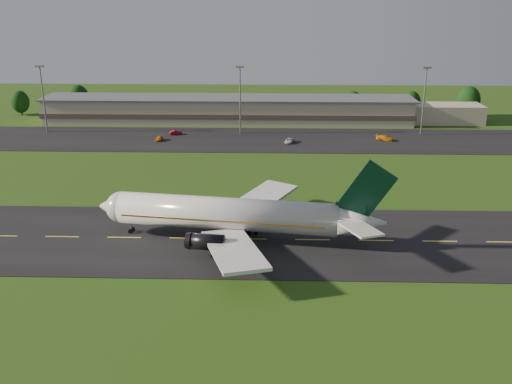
{
  "coord_description": "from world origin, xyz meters",
  "views": [
    {
      "loc": [
        14.9,
        -91.08,
        40.49
      ],
      "look_at": [
        11.94,
        8.0,
        6.0
      ],
      "focal_mm": 40.0,
      "sensor_mm": 36.0,
      "label": 1
    }
  ],
  "objects_px": {
    "service_vehicle_a": "(159,138)",
    "service_vehicle_b": "(176,133)",
    "service_vehicle_c": "(289,141)",
    "terminal": "(247,110)",
    "light_mast_east": "(425,93)",
    "service_vehicle_d": "(385,138)",
    "light_mast_west": "(43,91)",
    "light_mast_centre": "(240,92)",
    "airliner": "(231,215)"
  },
  "relations": [
    {
      "from": "terminal",
      "to": "light_mast_west",
      "type": "relative_size",
      "value": 7.13
    },
    {
      "from": "terminal",
      "to": "service_vehicle_b",
      "type": "relative_size",
      "value": 38.2
    },
    {
      "from": "light_mast_west",
      "to": "service_vehicle_d",
      "type": "distance_m",
      "value": 103.69
    },
    {
      "from": "light_mast_west",
      "to": "light_mast_centre",
      "type": "xyz_separation_m",
      "value": [
        60.0,
        0.0,
        0.0
      ]
    },
    {
      "from": "light_mast_east",
      "to": "service_vehicle_a",
      "type": "xyz_separation_m",
      "value": [
        -78.14,
        -10.22,
        -11.96
      ]
    },
    {
      "from": "light_mast_west",
      "to": "service_vehicle_b",
      "type": "distance_m",
      "value": 42.31
    },
    {
      "from": "service_vehicle_b",
      "to": "service_vehicle_d",
      "type": "distance_m",
      "value": 62.45
    },
    {
      "from": "terminal",
      "to": "light_mast_east",
      "type": "distance_m",
      "value": 56.67
    },
    {
      "from": "airliner",
      "to": "service_vehicle_a",
      "type": "relative_size",
      "value": 12.87
    },
    {
      "from": "airliner",
      "to": "service_vehicle_d",
      "type": "xyz_separation_m",
      "value": [
        39.74,
        72.04,
        -3.82
      ]
    },
    {
      "from": "airliner",
      "to": "light_mast_west",
      "type": "xyz_separation_m",
      "value": [
        -62.95,
        80.12,
        8.08
      ]
    },
    {
      "from": "light_mast_east",
      "to": "terminal",
      "type": "bearing_deg",
      "value": 163.2
    },
    {
      "from": "light_mast_centre",
      "to": "light_mast_east",
      "type": "xyz_separation_m",
      "value": [
        55.0,
        0.0,
        0.0
      ]
    },
    {
      "from": "light_mast_west",
      "to": "light_mast_centre",
      "type": "distance_m",
      "value": 60.0
    },
    {
      "from": "light_mast_centre",
      "to": "airliner",
      "type": "bearing_deg",
      "value": -87.89
    },
    {
      "from": "service_vehicle_a",
      "to": "service_vehicle_c",
      "type": "relative_size",
      "value": 0.88
    },
    {
      "from": "light_mast_east",
      "to": "service_vehicle_c",
      "type": "height_order",
      "value": "light_mast_east"
    },
    {
      "from": "service_vehicle_a",
      "to": "service_vehicle_b",
      "type": "distance_m",
      "value": 8.41
    },
    {
      "from": "light_mast_west",
      "to": "service_vehicle_c",
      "type": "distance_m",
      "value": 76.54
    },
    {
      "from": "terminal",
      "to": "service_vehicle_c",
      "type": "relative_size",
      "value": 32.07
    },
    {
      "from": "service_vehicle_a",
      "to": "airliner",
      "type": "bearing_deg",
      "value": -65.11
    },
    {
      "from": "light_mast_west",
      "to": "service_vehicle_a",
      "type": "bearing_deg",
      "value": -15.5
    },
    {
      "from": "service_vehicle_b",
      "to": "service_vehicle_c",
      "type": "xyz_separation_m",
      "value": [
        34.21,
        -8.97,
        0.0
      ]
    },
    {
      "from": "airliner",
      "to": "light_mast_east",
      "type": "relative_size",
      "value": 2.51
    },
    {
      "from": "terminal",
      "to": "service_vehicle_c",
      "type": "xyz_separation_m",
      "value": [
        13.29,
        -27.79,
        -3.26
      ]
    },
    {
      "from": "light_mast_east",
      "to": "service_vehicle_d",
      "type": "height_order",
      "value": "light_mast_east"
    },
    {
      "from": "light_mast_west",
      "to": "service_vehicle_c",
      "type": "relative_size",
      "value": 4.5
    },
    {
      "from": "airliner",
      "to": "light_mast_west",
      "type": "distance_m",
      "value": 102.21
    },
    {
      "from": "service_vehicle_d",
      "to": "airliner",
      "type": "bearing_deg",
      "value": 175.19
    },
    {
      "from": "light_mast_centre",
      "to": "service_vehicle_a",
      "type": "height_order",
      "value": "light_mast_centre"
    },
    {
      "from": "service_vehicle_a",
      "to": "service_vehicle_d",
      "type": "height_order",
      "value": "service_vehicle_d"
    },
    {
      "from": "light_mast_west",
      "to": "light_mast_east",
      "type": "height_order",
      "value": "same"
    },
    {
      "from": "airliner",
      "to": "light_mast_west",
      "type": "bearing_deg",
      "value": 135.95
    },
    {
      "from": "light_mast_west",
      "to": "service_vehicle_b",
      "type": "height_order",
      "value": "light_mast_west"
    },
    {
      "from": "light_mast_centre",
      "to": "service_vehicle_c",
      "type": "relative_size",
      "value": 4.5
    },
    {
      "from": "terminal",
      "to": "light_mast_east",
      "type": "height_order",
      "value": "light_mast_east"
    },
    {
      "from": "airliner",
      "to": "service_vehicle_c",
      "type": "distance_m",
      "value": 69.62
    },
    {
      "from": "light_mast_east",
      "to": "service_vehicle_c",
      "type": "distance_m",
      "value": 43.63
    },
    {
      "from": "airliner",
      "to": "service_vehicle_b",
      "type": "bearing_deg",
      "value": 113.97
    },
    {
      "from": "light_mast_west",
      "to": "light_mast_centre",
      "type": "bearing_deg",
      "value": 0.0
    },
    {
      "from": "light_mast_west",
      "to": "service_vehicle_d",
      "type": "xyz_separation_m",
      "value": [
        102.69,
        -8.08,
        -11.89
      ]
    },
    {
      "from": "light_mast_west",
      "to": "light_mast_east",
      "type": "relative_size",
      "value": 1.0
    },
    {
      "from": "airliner",
      "to": "service_vehicle_a",
      "type": "xyz_separation_m",
      "value": [
        -26.09,
        69.89,
        -3.88
      ]
    },
    {
      "from": "light_mast_centre",
      "to": "service_vehicle_b",
      "type": "distance_m",
      "value": 23.07
    },
    {
      "from": "service_vehicle_a",
      "to": "service_vehicle_b",
      "type": "relative_size",
      "value": 1.05
    },
    {
      "from": "light_mast_centre",
      "to": "service_vehicle_b",
      "type": "height_order",
      "value": "light_mast_centre"
    },
    {
      "from": "light_mast_centre",
      "to": "service_vehicle_a",
      "type": "distance_m",
      "value": 27.98
    },
    {
      "from": "airliner",
      "to": "light_mast_centre",
      "type": "height_order",
      "value": "light_mast_centre"
    },
    {
      "from": "light_mast_centre",
      "to": "service_vehicle_a",
      "type": "relative_size",
      "value": 5.12
    },
    {
      "from": "light_mast_east",
      "to": "service_vehicle_c",
      "type": "bearing_deg",
      "value": -163.93
    }
  ]
}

